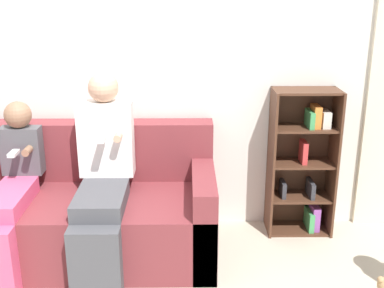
# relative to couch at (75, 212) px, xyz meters

# --- Properties ---
(back_wall) EXTENTS (10.00, 0.06, 2.55)m
(back_wall) POSITION_rel_couch_xyz_m (0.06, 0.47, 0.97)
(back_wall) COLOR silver
(back_wall) RESTS_ON ground_plane
(couch) EXTENTS (2.00, 0.88, 0.90)m
(couch) POSITION_rel_couch_xyz_m (0.00, 0.00, 0.00)
(couch) COLOR maroon
(couch) RESTS_ON ground_plane
(adult_seated) EXTENTS (0.38, 0.80, 1.30)m
(adult_seated) POSITION_rel_couch_xyz_m (0.24, -0.12, 0.36)
(adult_seated) COLOR #47474C
(adult_seated) RESTS_ON ground_plane
(child_seated) EXTENTS (0.28, 0.81, 1.09)m
(child_seated) POSITION_rel_couch_xyz_m (-0.37, -0.17, 0.26)
(child_seated) COLOR #DB4C75
(child_seated) RESTS_ON ground_plane
(bookshelf) EXTENTS (0.49, 0.28, 1.14)m
(bookshelf) POSITION_rel_couch_xyz_m (1.70, 0.32, 0.25)
(bookshelf) COLOR #4C2D1E
(bookshelf) RESTS_ON ground_plane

